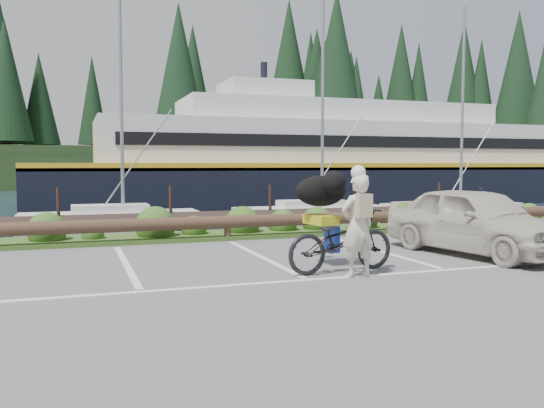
{
  "coord_description": "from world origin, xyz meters",
  "views": [
    {
      "loc": [
        -3.49,
        -8.72,
        1.84
      ],
      "look_at": [
        -0.02,
        1.29,
        1.1
      ],
      "focal_mm": 38.0,
      "sensor_mm": 36.0,
      "label": 1
    }
  ],
  "objects": [
    {
      "name": "ground",
      "position": [
        0.0,
        0.0,
        0.0
      ],
      "size": [
        72.0,
        72.0,
        0.0
      ],
      "primitive_type": "plane",
      "color": "#555557"
    },
    {
      "name": "harbor_backdrop",
      "position": [
        0.4,
        78.42,
        -0.0
      ],
      "size": [
        170.0,
        160.0,
        30.0
      ],
      "color": "#19283D",
      "rests_on": "ground"
    },
    {
      "name": "vegetation_strip",
      "position": [
        0.0,
        5.3,
        0.05
      ],
      "size": [
        34.0,
        1.6,
        0.1
      ],
      "primitive_type": "cube",
      "color": "#3D5B21",
      "rests_on": "ground"
    },
    {
      "name": "log_rail",
      "position": [
        0.0,
        4.6,
        0.0
      ],
      "size": [
        32.0,
        0.3,
        0.6
      ],
      "primitive_type": null,
      "color": "#443021",
      "rests_on": "ground"
    },
    {
      "name": "bicycle",
      "position": [
        0.8,
        0.06,
        0.54
      ],
      "size": [
        2.13,
        0.98,
        1.08
      ],
      "primitive_type": "imported",
      "rotation": [
        0.0,
        0.0,
        1.71
      ],
      "color": "black",
      "rests_on": "ground"
    },
    {
      "name": "cyclist",
      "position": [
        0.86,
        -0.42,
        0.84
      ],
      "size": [
        0.66,
        0.48,
        1.68
      ],
      "primitive_type": "imported",
      "rotation": [
        0.0,
        0.0,
        3.28
      ],
      "color": "beige",
      "rests_on": "ground"
    },
    {
      "name": "dog",
      "position": [
        0.71,
        0.71,
        1.36
      ],
      "size": [
        0.6,
        1.02,
        0.56
      ],
      "primitive_type": "ellipsoid",
      "rotation": [
        0.0,
        0.0,
        1.71
      ],
      "color": "black",
      "rests_on": "bicycle"
    },
    {
      "name": "parked_car",
      "position": [
        4.24,
        0.89,
        0.69
      ],
      "size": [
        2.3,
        4.29,
        1.39
      ],
      "primitive_type": "imported",
      "rotation": [
        0.0,
        0.0,
        0.17
      ],
      "color": "beige",
      "rests_on": "ground"
    }
  ]
}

